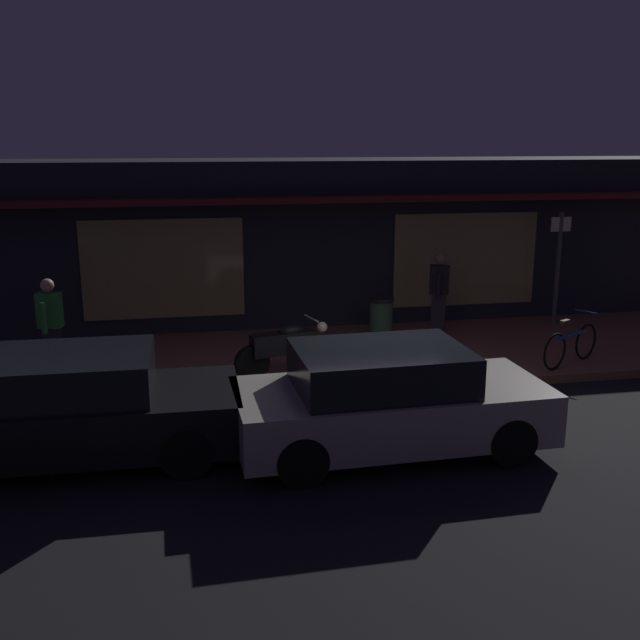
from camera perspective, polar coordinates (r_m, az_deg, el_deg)
name	(u,v)px	position (r m, az deg, el deg)	size (l,w,h in m)	color
ground_plane	(383,419)	(11.02, 4.90, -7.66)	(60.00, 60.00, 0.00)	black
sidewalk_slab	(340,357)	(13.75, 1.55, -2.85)	(18.00, 4.00, 0.15)	brown
storefront_building	(308,240)	(16.64, -0.90, 6.20)	(18.00, 3.30, 3.60)	black
motorcycle	(285,348)	(12.28, -2.74, -2.16)	(1.68, 0.66, 0.97)	black
bicycle_parked	(571,345)	(13.66, 18.90, -1.84)	(1.46, 0.85, 0.91)	black
person_photographer	(51,326)	(12.95, -20.19, -0.41)	(0.42, 0.62, 1.67)	#28232D
person_bystander	(439,292)	(14.98, 9.23, 2.13)	(0.44, 0.60, 1.67)	#28232D
sign_post	(558,262)	(16.36, 18.02, 4.34)	(0.44, 0.09, 2.40)	#47474C
trash_bin	(381,321)	(14.21, 4.76, -0.05)	(0.48, 0.48, 0.93)	#2D4C33
parked_car_near	(74,408)	(9.94, -18.55, -6.49)	(4.12, 1.82, 1.42)	black
parked_car_far	(388,400)	(9.73, 5.28, -6.22)	(4.15, 1.88, 1.42)	black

